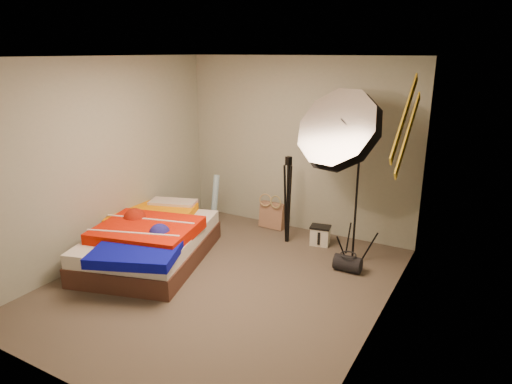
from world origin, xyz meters
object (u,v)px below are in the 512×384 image
Objects in this scene: tote_bag at (272,215)px; wrapping_roll at (215,201)px; camera_case at (320,236)px; camera_tripod at (288,194)px; photo_umbrella at (341,132)px; bed at (150,240)px; duffel_bag at (348,263)px.

wrapping_roll reaches higher than tote_bag.
camera_tripod is (-0.44, -0.12, 0.57)m from camera_case.
camera_case is 0.11× the size of photo_umbrella.
camera_tripod is at bearing 47.94° from bed.
camera_tripod is at bearing 155.20° from duffel_bag.
duffel_bag is 1.27m from camera_tripod.
camera_case is 0.77× the size of duffel_bag.
photo_umbrella reaches higher than camera_tripod.
camera_tripod is at bearing -39.07° from tote_bag.
bed is at bearing -113.37° from tote_bag.
duffel_bag is 2.47m from bed.
photo_umbrella is (-0.28, 0.33, 1.52)m from duffel_bag.
bed is (-1.70, -1.51, 0.15)m from camera_case.
wrapping_roll is 2.42× the size of duffel_bag.
photo_umbrella reaches higher than bed.
bed is 1.80× the size of camera_tripod.
camera_case is at bearing -13.93° from tote_bag.
bed is at bearing -132.06° from camera_tripod.
wrapping_roll is 1.27m from camera_tripod.
wrapping_roll is (-0.81, -0.34, 0.20)m from tote_bag.
camera_case is at bearing 41.71° from bed.
camera_case is at bearing 3.24° from wrapping_roll.
tote_bag is at bearing 64.78° from bed.
tote_bag is 1.94m from bed.
photo_umbrella is at bearing -21.03° from tote_bag.
camera_tripod is at bearing -174.83° from camera_case.
photo_umbrella is 1.20m from camera_tripod.
tote_bag is 1.55× the size of camera_case.
bed is (-0.83, -1.76, 0.08)m from tote_bag.
tote_bag is 0.32× the size of camera_tripod.
tote_bag is 0.17× the size of photo_umbrella.
tote_bag is at bearing 153.84° from camera_case.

